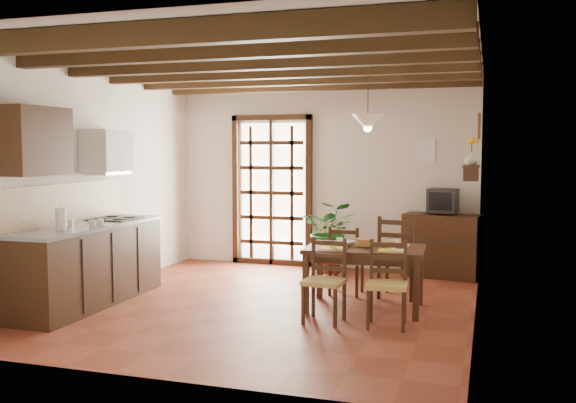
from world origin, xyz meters
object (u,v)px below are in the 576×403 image
at_px(potted_plant, 330,232).
at_px(chair_near_right, 387,300).
at_px(chair_near_left, 324,296).
at_px(sideboard, 442,246).
at_px(pendant_lamp, 368,121).
at_px(chair_far_right, 399,272).
at_px(dining_table, 365,255).
at_px(kitchen_counter, 89,263).
at_px(crt_tv, 443,200).
at_px(chair_far_left, 346,273).

bearing_deg(potted_plant, chair_near_right, -65.00).
xyz_separation_m(chair_near_left, sideboard, (0.98, 2.75, 0.17)).
bearing_deg(pendant_lamp, chair_far_right, 62.90).
bearing_deg(potted_plant, chair_near_left, -77.54).
bearing_deg(chair_near_right, dining_table, 113.56).
distance_m(kitchen_counter, potted_plant, 3.46).
bearing_deg(crt_tv, potted_plant, -167.86).
bearing_deg(sideboard, crt_tv, -79.68).
relative_size(chair_far_left, crt_tv, 1.95).
bearing_deg(dining_table, chair_near_left, -115.96).
bearing_deg(chair_near_left, potted_plant, 106.28).
xyz_separation_m(chair_near_right, chair_far_left, (-0.69, 1.28, -0.01)).
height_order(dining_table, crt_tv, crt_tv).
distance_m(chair_far_right, pendant_lamp, 1.88).
bearing_deg(potted_plant, pendant_lamp, -65.05).
bearing_deg(chair_far_right, crt_tv, -98.99).
bearing_deg(crt_tv, chair_far_left, -117.45).
relative_size(chair_near_right, pendant_lamp, 1.01).
height_order(chair_near_left, sideboard, sideboard).
relative_size(chair_near_right, chair_far_left, 1.02).
height_order(chair_near_right, potted_plant, potted_plant).
bearing_deg(kitchen_counter, chair_near_left, 1.51).
bearing_deg(crt_tv, dining_table, -100.09).
distance_m(chair_near_left, potted_plant, 2.72).
bearing_deg(sideboard, pendant_lamp, -98.80).
bearing_deg(chair_near_right, chair_far_right, 87.61).
relative_size(chair_near_right, potted_plant, 0.39).
bearing_deg(chair_near_right, potted_plant, 110.08).
bearing_deg(crt_tv, pendant_lamp, -100.95).
bearing_deg(chair_near_left, dining_table, 70.33).
relative_size(kitchen_counter, potted_plant, 1.02).
xyz_separation_m(chair_far_right, potted_plant, (-1.16, 1.31, 0.26)).
bearing_deg(chair_far_left, chair_far_right, -176.93).
relative_size(kitchen_counter, crt_tv, 5.24).
distance_m(chair_near_right, chair_far_left, 1.45).
relative_size(chair_near_right, sideboard, 0.83).
distance_m(crt_tv, pendant_lamp, 2.33).
xyz_separation_m(dining_table, potted_plant, (-0.87, 1.97, -0.03)).
height_order(kitchen_counter, crt_tv, kitchen_counter).
bearing_deg(pendant_lamp, sideboard, 70.88).
height_order(chair_near_left, chair_far_right, chair_far_right).
bearing_deg(chair_near_left, sideboard, 74.26).
xyz_separation_m(chair_near_left, crt_tv, (0.98, 2.75, 0.79)).
bearing_deg(chair_far_right, kitchen_counter, 29.70).
bearing_deg(dining_table, chair_near_right, -63.97).
bearing_deg(chair_far_left, kitchen_counter, 27.96).
relative_size(sideboard, pendant_lamp, 1.21).
distance_m(kitchen_counter, dining_table, 3.12).
xyz_separation_m(kitchen_counter, crt_tv, (3.71, 2.82, 0.59)).
relative_size(crt_tv, pendant_lamp, 0.51).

